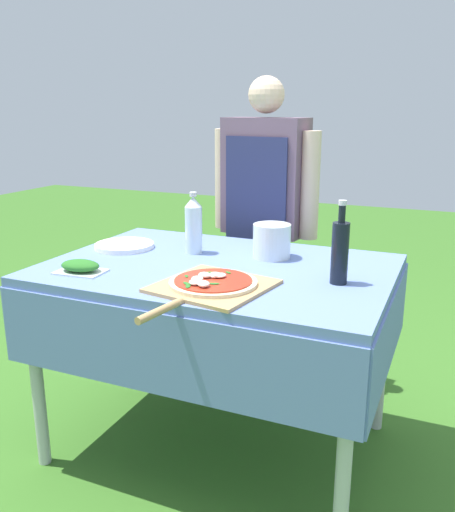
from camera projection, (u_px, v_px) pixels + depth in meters
ground_plane at (219, 443)px, 2.26m from camera, size 12.00×12.00×0.00m
prep_table at (218, 288)px, 2.08m from camera, size 1.30×0.91×0.78m
person_cook at (264, 207)px, 2.66m from camera, size 0.56×0.24×1.50m
pizza_on_peel at (211, 284)px, 1.78m from camera, size 0.40×0.56×0.05m
oil_bottle at (340, 251)px, 1.81m from camera, size 0.06×0.06×0.29m
water_bottle at (194, 225)px, 2.20m from camera, size 0.07×0.07×0.25m
herb_container at (80, 267)px, 1.96m from camera, size 0.18×0.13×0.05m
mixing_tub at (272, 241)px, 2.14m from camera, size 0.15×0.15×0.14m
plate_stack at (124, 246)px, 2.31m from camera, size 0.25×0.25×0.02m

